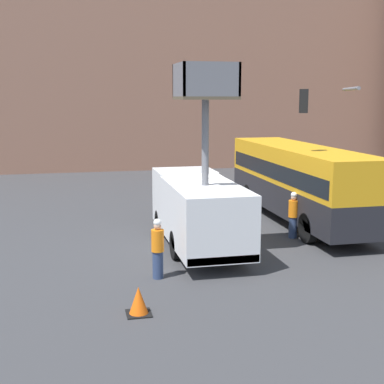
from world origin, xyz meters
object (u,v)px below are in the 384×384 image
object	(u,v)px
road_worker_near_truck	(158,249)
traffic_cone_near_truck	(139,301)
city_bus	(299,178)
traffic_light_pole	(361,132)
utility_truck	(198,206)
road_worker_directing	(293,215)

from	to	relation	value
road_worker_near_truck	traffic_cone_near_truck	distance (m)	2.79
city_bus	traffic_light_pole	xyz separation A→B (m)	(1.17, -2.93, 2.13)
utility_truck	road_worker_near_truck	size ratio (longest dim) A/B	3.65
city_bus	road_worker_directing	world-z (taller)	city_bus
road_worker_directing	traffic_cone_near_truck	world-z (taller)	road_worker_directing
traffic_light_pole	road_worker_directing	size ratio (longest dim) A/B	3.31
traffic_light_pole	traffic_cone_near_truck	distance (m)	11.49
city_bus	traffic_light_pole	bearing A→B (deg)	-145.81
city_bus	road_worker_directing	xyz separation A→B (m)	(-1.32, -2.58, -1.04)
traffic_light_pole	traffic_cone_near_truck	size ratio (longest dim) A/B	8.37
traffic_light_pole	traffic_cone_near_truck	xyz separation A→B (m)	(-9.23, -5.75, -3.73)
traffic_cone_near_truck	utility_truck	bearing A→B (deg)	62.53
traffic_light_pole	road_worker_near_truck	xyz separation A→B (m)	(-8.33, -3.17, -3.14)
utility_truck	traffic_cone_near_truck	xyz separation A→B (m)	(-2.80, -5.38, -1.23)
traffic_light_pole	road_worker_directing	world-z (taller)	traffic_light_pole
utility_truck	road_worker_near_truck	world-z (taller)	utility_truck
traffic_cone_near_truck	road_worker_directing	bearing A→B (deg)	42.16
traffic_light_pole	road_worker_near_truck	world-z (taller)	traffic_light_pole
traffic_light_pole	traffic_cone_near_truck	bearing A→B (deg)	-148.07
utility_truck	road_worker_near_truck	bearing A→B (deg)	-124.11
utility_truck	city_bus	bearing A→B (deg)	32.11
traffic_cone_near_truck	traffic_light_pole	bearing A→B (deg)	31.93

